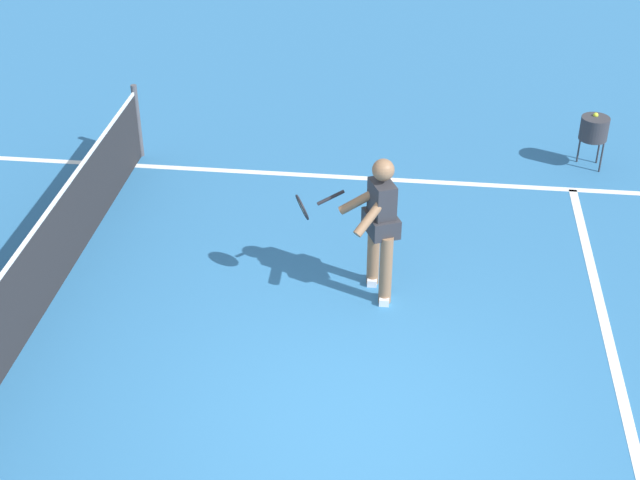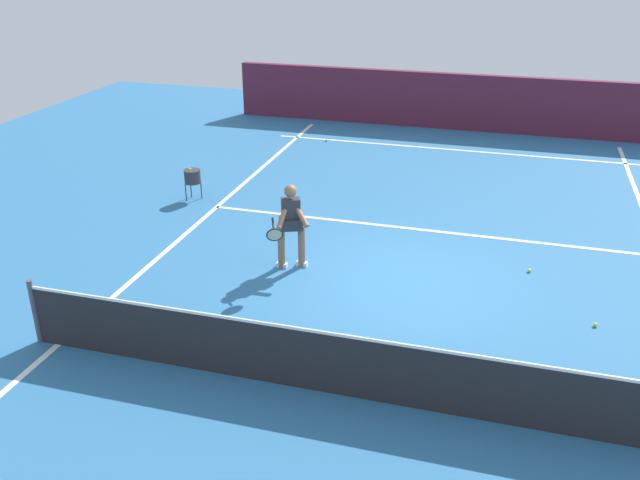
{
  "view_description": "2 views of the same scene",
  "coord_description": "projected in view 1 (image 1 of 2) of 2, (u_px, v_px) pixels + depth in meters",
  "views": [
    {
      "loc": [
        -5.89,
        -0.4,
        5.58
      ],
      "look_at": [
        1.32,
        0.44,
        1.01
      ],
      "focal_mm": 51.6,
      "sensor_mm": 36.0,
      "label": 1
    },
    {
      "loc": [
        -1.54,
        10.26,
        5.5
      ],
      "look_at": [
        1.18,
        0.84,
        1.03
      ],
      "focal_mm": 38.25,
      "sensor_mm": 36.0,
      "label": 2
    }
  ],
  "objects": [
    {
      "name": "service_line_marking",
      "position": [
        634.0,
        445.0,
        7.73
      ],
      "size": [
        8.91,
        0.1,
        0.01
      ],
      "primitive_type": "cube",
      "color": "white",
      "rests_on": "ground"
    },
    {
      "name": "tennis_player",
      "position": [
        378.0,
        222.0,
        9.17
      ],
      "size": [
        0.67,
        1.12,
        1.55
      ],
      "color": "#8C6647",
      "rests_on": "ground"
    },
    {
      "name": "ground_plane",
      "position": [
        353.0,
        422.0,
        7.97
      ],
      "size": [
        27.54,
        27.54,
        0.0
      ],
      "primitive_type": "plane",
      "color": "teal"
    },
    {
      "name": "ball_hopper",
      "position": [
        594.0,
        129.0,
        11.72
      ],
      "size": [
        0.36,
        0.36,
        0.74
      ],
      "color": "#333338",
      "rests_on": "ground"
    },
    {
      "name": "sideline_right_marking",
      "position": [
        383.0,
        179.0,
        11.71
      ],
      "size": [
        0.1,
        19.18,
        0.01
      ],
      "primitive_type": "cube",
      "color": "white",
      "rests_on": "ground"
    }
  ]
}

